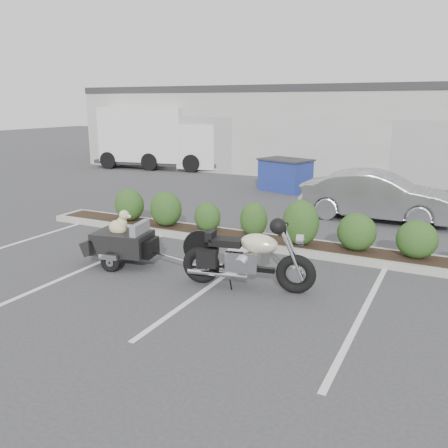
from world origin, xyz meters
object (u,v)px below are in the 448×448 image
at_px(pet_trailer, 122,242).
at_px(dumpster, 285,175).
at_px(sedan, 377,196).
at_px(delivery_truck, 161,139).
at_px(motorcycle, 247,258).

height_order(pet_trailer, dumpster, dumpster).
height_order(pet_trailer, sedan, sedan).
distance_m(pet_trailer, delivery_truck, 15.01).
distance_m(motorcycle, delivery_truck, 16.62).
bearing_deg(sedan, delivery_truck, 60.44).
bearing_deg(pet_trailer, sedan, 47.58).
bearing_deg(delivery_truck, motorcycle, -60.85).
relative_size(motorcycle, dumpster, 1.15).
bearing_deg(pet_trailer, delivery_truck, 110.68).
height_order(motorcycle, delivery_truck, delivery_truck).
distance_m(motorcycle, sedan, 6.46).
height_order(pet_trailer, delivery_truck, delivery_truck).
bearing_deg(dumpster, motorcycle, -56.56).
relative_size(pet_trailer, delivery_truck, 0.29).
bearing_deg(delivery_truck, dumpster, -33.08).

